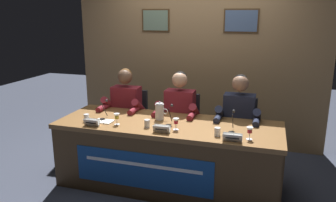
% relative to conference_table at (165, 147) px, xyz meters
% --- Properties ---
extents(ground_plane, '(12.00, 12.00, 0.00)m').
position_rel_conference_table_xyz_m(ground_plane, '(0.00, 0.10, -0.50)').
color(ground_plane, '#383D4C').
extents(wall_back_panelled, '(3.66, 0.14, 2.60)m').
position_rel_conference_table_xyz_m(wall_back_panelled, '(0.00, 1.55, 0.81)').
color(wall_back_panelled, '#937047').
rests_on(wall_back_panelled, ground_plane).
extents(conference_table, '(2.46, 0.88, 0.74)m').
position_rel_conference_table_xyz_m(conference_table, '(0.00, 0.00, 0.00)').
color(conference_table, brown).
rests_on(conference_table, ground_plane).
extents(chair_left, '(0.44, 0.44, 0.91)m').
position_rel_conference_table_xyz_m(chair_left, '(-0.72, 0.72, -0.05)').
color(chair_left, black).
rests_on(chair_left, ground_plane).
extents(panelist_left, '(0.51, 0.48, 1.24)m').
position_rel_conference_table_xyz_m(panelist_left, '(-0.72, 0.52, 0.22)').
color(panelist_left, black).
rests_on(panelist_left, ground_plane).
extents(nameplate_left, '(0.17, 0.06, 0.08)m').
position_rel_conference_table_xyz_m(nameplate_left, '(-0.75, -0.24, 0.28)').
color(nameplate_left, white).
rests_on(nameplate_left, conference_table).
extents(juice_glass_left, '(0.06, 0.06, 0.12)m').
position_rel_conference_table_xyz_m(juice_glass_left, '(-0.51, -0.11, 0.33)').
color(juice_glass_left, white).
rests_on(juice_glass_left, conference_table).
extents(water_cup_left, '(0.06, 0.06, 0.08)m').
position_rel_conference_table_xyz_m(water_cup_left, '(-0.88, -0.12, 0.28)').
color(water_cup_left, silver).
rests_on(water_cup_left, conference_table).
extents(microphone_left, '(0.06, 0.17, 0.22)m').
position_rel_conference_table_xyz_m(microphone_left, '(-0.74, 0.01, 0.32)').
color(microphone_left, black).
rests_on(microphone_left, conference_table).
extents(chair_center, '(0.44, 0.44, 0.91)m').
position_rel_conference_table_xyz_m(chair_center, '(0.00, 0.72, -0.05)').
color(chair_center, black).
rests_on(chair_center, ground_plane).
extents(panelist_center, '(0.51, 0.48, 1.24)m').
position_rel_conference_table_xyz_m(panelist_center, '(0.00, 0.52, 0.22)').
color(panelist_center, black).
rests_on(panelist_center, ground_plane).
extents(nameplate_center, '(0.18, 0.06, 0.08)m').
position_rel_conference_table_xyz_m(nameplate_center, '(0.03, -0.22, 0.28)').
color(nameplate_center, white).
rests_on(nameplate_center, conference_table).
extents(juice_glass_center, '(0.06, 0.06, 0.12)m').
position_rel_conference_table_xyz_m(juice_glass_center, '(0.15, -0.09, 0.33)').
color(juice_glass_center, white).
rests_on(juice_glass_center, conference_table).
extents(water_cup_center, '(0.06, 0.06, 0.08)m').
position_rel_conference_table_xyz_m(water_cup_center, '(-0.16, -0.10, 0.28)').
color(water_cup_center, silver).
rests_on(water_cup_center, conference_table).
extents(microphone_center, '(0.06, 0.17, 0.22)m').
position_rel_conference_table_xyz_m(microphone_center, '(0.04, 0.03, 0.32)').
color(microphone_center, black).
rests_on(microphone_center, conference_table).
extents(chair_right, '(0.44, 0.44, 0.91)m').
position_rel_conference_table_xyz_m(chair_right, '(0.72, 0.72, -0.05)').
color(chair_right, black).
rests_on(chair_right, ground_plane).
extents(panelist_right, '(0.51, 0.48, 1.24)m').
position_rel_conference_table_xyz_m(panelist_right, '(0.72, 0.52, 0.22)').
color(panelist_right, black).
rests_on(panelist_right, ground_plane).
extents(nameplate_right, '(0.18, 0.06, 0.08)m').
position_rel_conference_table_xyz_m(nameplate_right, '(0.75, -0.25, 0.28)').
color(nameplate_right, white).
rests_on(nameplate_right, conference_table).
extents(juice_glass_right, '(0.06, 0.06, 0.12)m').
position_rel_conference_table_xyz_m(juice_glass_right, '(0.89, -0.15, 0.33)').
color(juice_glass_right, white).
rests_on(juice_glass_right, conference_table).
extents(water_cup_right, '(0.06, 0.06, 0.08)m').
position_rel_conference_table_xyz_m(water_cup_right, '(0.59, -0.14, 0.28)').
color(water_cup_right, silver).
rests_on(water_cup_right, conference_table).
extents(microphone_right, '(0.06, 0.17, 0.22)m').
position_rel_conference_table_xyz_m(microphone_right, '(0.71, 0.01, 0.32)').
color(microphone_right, black).
rests_on(microphone_right, conference_table).
extents(water_pitcher_central, '(0.15, 0.10, 0.21)m').
position_rel_conference_table_xyz_m(water_pitcher_central, '(-0.12, 0.20, 0.34)').
color(water_pitcher_central, silver).
rests_on(water_pitcher_central, conference_table).
extents(document_stack_left, '(0.21, 0.15, 0.01)m').
position_rel_conference_table_xyz_m(document_stack_left, '(-0.69, -0.07, 0.25)').
color(document_stack_left, white).
rests_on(document_stack_left, conference_table).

